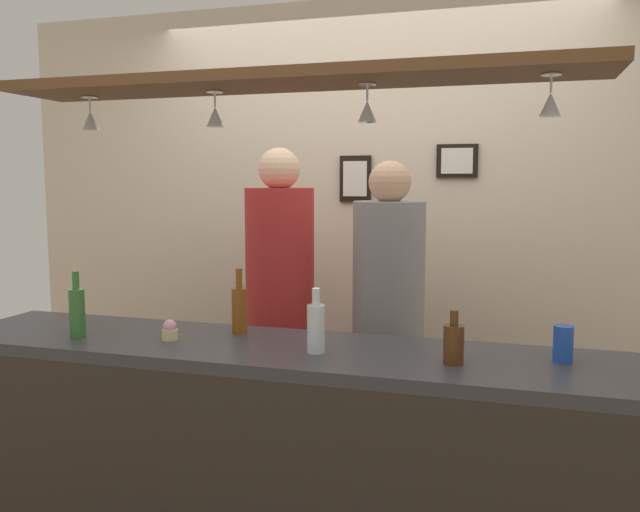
% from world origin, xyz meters
% --- Properties ---
extents(back_wall, '(4.40, 0.06, 2.60)m').
position_xyz_m(back_wall, '(0.00, 1.10, 1.30)').
color(back_wall, beige).
rests_on(back_wall, ground_plane).
extents(bar_counter, '(2.70, 0.55, 0.99)m').
position_xyz_m(bar_counter, '(0.00, -0.50, 0.67)').
color(bar_counter, '#38383D').
rests_on(bar_counter, ground_plane).
extents(overhead_glass_rack, '(2.20, 0.36, 0.04)m').
position_xyz_m(overhead_glass_rack, '(0.00, -0.30, 1.95)').
color(overhead_glass_rack, brown).
extents(hanging_wineglass_far_left, '(0.07, 0.07, 0.13)m').
position_xyz_m(hanging_wineglass_far_left, '(-0.86, -0.25, 1.84)').
color(hanging_wineglass_far_left, silver).
rests_on(hanging_wineglass_far_left, overhead_glass_rack).
extents(hanging_wineglass_left, '(0.07, 0.07, 0.13)m').
position_xyz_m(hanging_wineglass_left, '(-0.31, -0.25, 1.84)').
color(hanging_wineglass_left, silver).
rests_on(hanging_wineglass_left, overhead_glass_rack).
extents(hanging_wineglass_center_left, '(0.07, 0.07, 0.13)m').
position_xyz_m(hanging_wineglass_center_left, '(0.28, -0.27, 1.84)').
color(hanging_wineglass_center_left, silver).
rests_on(hanging_wineglass_center_left, overhead_glass_rack).
extents(hanging_wineglass_center, '(0.07, 0.07, 0.13)m').
position_xyz_m(hanging_wineglass_center, '(0.89, -0.30, 1.84)').
color(hanging_wineglass_center, silver).
rests_on(hanging_wineglass_center, overhead_glass_rack).
extents(person_left_red_shirt, '(0.34, 0.34, 1.75)m').
position_xyz_m(person_left_red_shirt, '(-0.31, 0.45, 1.06)').
color(person_left_red_shirt, '#2D334C').
rests_on(person_left_red_shirt, ground_plane).
extents(person_middle_grey_shirt, '(0.34, 0.34, 1.68)m').
position_xyz_m(person_middle_grey_shirt, '(0.23, 0.45, 1.02)').
color(person_middle_grey_shirt, '#2D334C').
rests_on(person_middle_grey_shirt, ground_plane).
extents(bottle_beer_brown_stubby, '(0.07, 0.07, 0.18)m').
position_xyz_m(bottle_beer_brown_stubby, '(0.61, -0.41, 1.06)').
color(bottle_beer_brown_stubby, '#512D14').
rests_on(bottle_beer_brown_stubby, bar_counter).
extents(bottle_beer_green_import, '(0.06, 0.06, 0.26)m').
position_xyz_m(bottle_beer_green_import, '(-0.81, -0.46, 1.09)').
color(bottle_beer_green_import, '#336B2D').
rests_on(bottle_beer_green_import, bar_counter).
extents(bottle_soda_clear, '(0.06, 0.06, 0.23)m').
position_xyz_m(bottle_soda_clear, '(0.14, -0.40, 1.08)').
color(bottle_soda_clear, silver).
rests_on(bottle_soda_clear, bar_counter).
extents(bottle_beer_amber_tall, '(0.06, 0.06, 0.26)m').
position_xyz_m(bottle_beer_amber_tall, '(-0.24, -0.21, 1.09)').
color(bottle_beer_amber_tall, brown).
rests_on(bottle_beer_amber_tall, bar_counter).
extents(drink_can, '(0.07, 0.07, 0.12)m').
position_xyz_m(drink_can, '(0.96, -0.27, 1.05)').
color(drink_can, '#1E4CB2').
rests_on(drink_can, bar_counter).
extents(cupcake, '(0.06, 0.06, 0.08)m').
position_xyz_m(cupcake, '(-0.45, -0.39, 1.02)').
color(cupcake, beige).
rests_on(cupcake, bar_counter).
extents(picture_frame_crest, '(0.18, 0.02, 0.26)m').
position_xyz_m(picture_frame_crest, '(-0.08, 1.06, 1.60)').
color(picture_frame_crest, black).
rests_on(picture_frame_crest, back_wall).
extents(picture_frame_upper_small, '(0.22, 0.02, 0.18)m').
position_xyz_m(picture_frame_upper_small, '(0.49, 1.06, 1.70)').
color(picture_frame_upper_small, black).
rests_on(picture_frame_upper_small, back_wall).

